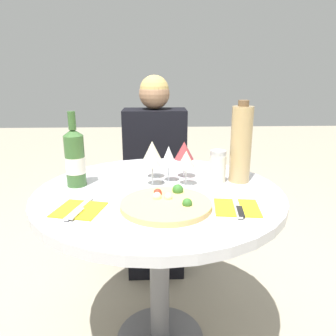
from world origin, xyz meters
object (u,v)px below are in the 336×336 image
object	(u,v)px
pizza_large	(167,204)
tall_carafe	(241,144)
dining_table	(159,217)
seated_diner	(155,183)
wine_bottle	(75,158)
chair_behind_diner	(155,188)

from	to	relation	value
pizza_large	tall_carafe	world-z (taller)	tall_carafe
dining_table	tall_carafe	size ratio (longest dim) A/B	2.86
seated_diner	wine_bottle	world-z (taller)	seated_diner
wine_bottle	dining_table	bearing A→B (deg)	-11.26
chair_behind_diner	pizza_large	xyz separation A→B (m)	(0.04, -1.02, 0.32)
pizza_large	tall_carafe	bearing A→B (deg)	39.99
dining_table	chair_behind_diner	size ratio (longest dim) A/B	1.10
tall_carafe	seated_diner	bearing A→B (deg)	120.07
dining_table	chair_behind_diner	world-z (taller)	chair_behind_diner
seated_diner	pizza_large	size ratio (longest dim) A/B	3.70
dining_table	tall_carafe	bearing A→B (deg)	15.57
dining_table	tall_carafe	distance (m)	0.45
chair_behind_diner	tall_carafe	xyz separation A→B (m)	(0.36, -0.76, 0.47)
dining_table	pizza_large	size ratio (longest dim) A/B	3.08
dining_table	pizza_large	xyz separation A→B (m)	(0.02, -0.17, 0.13)
pizza_large	wine_bottle	size ratio (longest dim) A/B	1.04
dining_table	tall_carafe	xyz separation A→B (m)	(0.34, 0.10, 0.28)
pizza_large	wine_bottle	xyz separation A→B (m)	(-0.36, 0.24, 0.10)
dining_table	wine_bottle	xyz separation A→B (m)	(-0.34, 0.07, 0.24)
wine_bottle	tall_carafe	size ratio (longest dim) A/B	0.89
chair_behind_diner	pizza_large	distance (m)	1.07
chair_behind_diner	dining_table	bearing A→B (deg)	90.95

